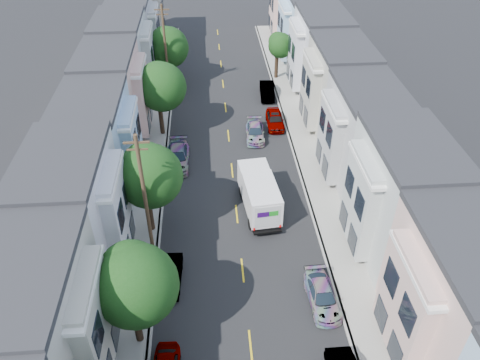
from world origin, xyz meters
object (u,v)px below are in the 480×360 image
(parked_left_d, at_px, (178,157))
(fedex_truck, at_px, (259,193))
(tree_d, at_px, (161,87))
(tree_b, at_px, (134,286))
(utility_pole_near, at_px, (145,200))
(tree_c, at_px, (149,176))
(tree_far_r, at_px, (280,46))
(tree_e, at_px, (167,48))
(parked_right_d, at_px, (267,91))
(utility_pole_far, at_px, (166,51))
(lead_sedan, at_px, (255,132))
(parked_right_b, at_px, (322,296))
(parked_right_c, at_px, (275,120))
(parked_left_c, at_px, (171,276))

(parked_left_d, bearing_deg, fedex_truck, -45.53)
(fedex_truck, bearing_deg, tree_d, 117.51)
(tree_b, relative_size, utility_pole_near, 0.73)
(tree_c, height_order, utility_pole_near, utility_pole_near)
(tree_far_r, bearing_deg, parked_left_d, -123.71)
(tree_e, bearing_deg, parked_left_d, -85.31)
(parked_right_d, bearing_deg, tree_far_r, 71.11)
(utility_pole_far, bearing_deg, lead_sedan, -49.74)
(tree_far_r, xyz_separation_m, parked_right_b, (-1.99, -34.26, -3.48))
(tree_d, bearing_deg, tree_c, -90.00)
(tree_c, relative_size, tree_far_r, 1.32)
(tree_b, bearing_deg, tree_e, 90.00)
(utility_pole_near, bearing_deg, lead_sedan, 60.01)
(tree_c, height_order, parked_left_d, tree_c)
(tree_b, relative_size, tree_d, 0.97)
(utility_pole_near, relative_size, parked_right_d, 2.30)
(tree_e, xyz_separation_m, utility_pole_near, (0.00, -28.52, 0.62))
(tree_b, relative_size, tree_far_r, 1.29)
(tree_e, relative_size, parked_left_d, 1.39)
(tree_c, height_order, utility_pole_far, utility_pole_far)
(utility_pole_far, height_order, parked_right_c, utility_pole_far)
(lead_sedan, distance_m, parked_right_d, 9.08)
(tree_d, height_order, tree_e, tree_d)
(tree_c, xyz_separation_m, parked_right_d, (11.20, 21.57, -4.35))
(tree_d, bearing_deg, parked_left_d, -75.41)
(tree_c, height_order, tree_e, tree_c)
(tree_b, xyz_separation_m, lead_sedan, (8.93, 22.55, -4.28))
(tree_e, relative_size, utility_pole_far, 0.69)
(tree_far_r, distance_m, parked_right_d, 6.26)
(parked_right_d, bearing_deg, tree_d, -143.17)
(tree_c, height_order, fedex_truck, tree_c)
(utility_pole_near, relative_size, parked_right_b, 2.39)
(tree_c, distance_m, tree_far_r, 29.57)
(tree_b, bearing_deg, tree_far_r, 69.98)
(tree_e, bearing_deg, tree_d, -90.00)
(lead_sedan, height_order, parked_right_b, lead_sedan)
(parked_left_d, relative_size, parked_right_d, 1.14)
(tree_e, xyz_separation_m, parked_right_c, (11.20, -10.88, -3.80))
(parked_right_b, bearing_deg, tree_c, 142.22)
(tree_c, height_order, lead_sedan, tree_c)
(tree_d, relative_size, parked_left_c, 2.00)
(parked_left_d, distance_m, parked_right_b, 19.26)
(fedex_truck, bearing_deg, tree_e, 102.90)
(parked_left_d, bearing_deg, parked_right_c, 32.94)
(tree_b, height_order, lead_sedan, tree_b)
(tree_far_r, xyz_separation_m, lead_sedan, (-4.27, -13.66, -3.47))
(parked_left_c, height_order, parked_right_c, parked_right_c)
(parked_left_c, bearing_deg, tree_e, 95.56)
(tree_c, height_order, tree_far_r, tree_c)
(parked_left_d, bearing_deg, utility_pole_far, 96.15)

